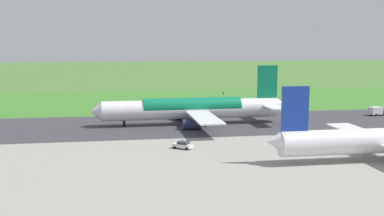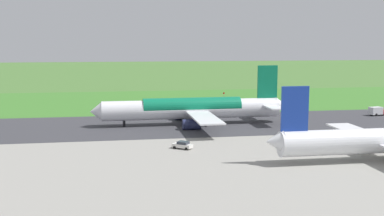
{
  "view_description": "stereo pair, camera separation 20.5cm",
  "coord_description": "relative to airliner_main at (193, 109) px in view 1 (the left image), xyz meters",
  "views": [
    {
      "loc": [
        32.71,
        122.7,
        22.32
      ],
      "look_at": [
        12.46,
        0.0,
        4.5
      ],
      "focal_mm": 43.58,
      "sensor_mm": 36.0,
      "label": 1
    },
    {
      "loc": [
        32.51,
        122.73,
        22.32
      ],
      "look_at": [
        12.46,
        0.0,
        4.5
      ],
      "focal_mm": 43.58,
      "sensor_mm": 36.0,
      "label": 2
    }
  ],
  "objects": [
    {
      "name": "traffic_cone_orange",
      "position": [
        -14.21,
        -50.66,
        -4.08
      ],
      "size": [
        0.4,
        0.4,
        0.55
      ],
      "primitive_type": "cone",
      "color": "orange",
      "rests_on": "ground"
    },
    {
      "name": "runway_asphalt",
      "position": [
        -12.08,
        0.0,
        -4.32
      ],
      "size": [
        600.0,
        35.93,
        0.06
      ],
      "primitive_type": "cube",
      "color": "#38383D",
      "rests_on": "ground"
    },
    {
      "name": "grass_verge_foreground",
      "position": [
        -12.08,
        -47.86,
        -4.33
      ],
      "size": [
        600.0,
        80.0,
        0.04
      ],
      "primitive_type": "cube",
      "color": "#3C782B",
      "rests_on": "ground"
    },
    {
      "name": "no_stopping_sign",
      "position": [
        -20.57,
        -51.84,
        -2.71
      ],
      "size": [
        0.6,
        0.1,
        2.78
      ],
      "color": "slate",
      "rests_on": "ground"
    },
    {
      "name": "ground_plane",
      "position": [
        -12.08,
        0.0,
        -4.35
      ],
      "size": [
        800.0,
        800.0,
        0.0
      ],
      "primitive_type": "plane",
      "color": "#477233"
    },
    {
      "name": "apron_concrete",
      "position": [
        -12.08,
        50.14,
        -4.33
      ],
      "size": [
        440.0,
        110.0,
        0.05
      ],
      "primitive_type": "cube",
      "color": "gray",
      "rests_on": "ground"
    },
    {
      "name": "service_truck_baggage",
      "position": [
        -57.61,
        -5.88,
        -2.95
      ],
      "size": [
        6.12,
        3.31,
        2.65
      ],
      "color": "#B21914",
      "rests_on": "ground"
    },
    {
      "name": "airliner_main",
      "position": [
        0.0,
        0.0,
        0.0
      ],
      "size": [
        54.0,
        44.07,
        15.88
      ],
      "color": "white",
      "rests_on": "ground"
    },
    {
      "name": "service_car_followme",
      "position": [
        7.02,
        28.38,
        -3.51
      ],
      "size": [
        4.44,
        3.97,
        1.62
      ],
      "color": "silver",
      "rests_on": "ground"
    },
    {
      "name": "service_truck_fuel",
      "position": [
        -39.35,
        27.57,
        -2.95
      ],
      "size": [
        6.22,
        4.05,
        2.65
      ],
      "color": "#B21914",
      "rests_on": "ground"
    },
    {
      "name": "service_car_ops",
      "position": [
        -16.44,
        26.11,
        -3.51
      ],
      "size": [
        3.1,
        4.56,
        1.62
      ],
      "color": "silver",
      "rests_on": "ground"
    }
  ]
}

